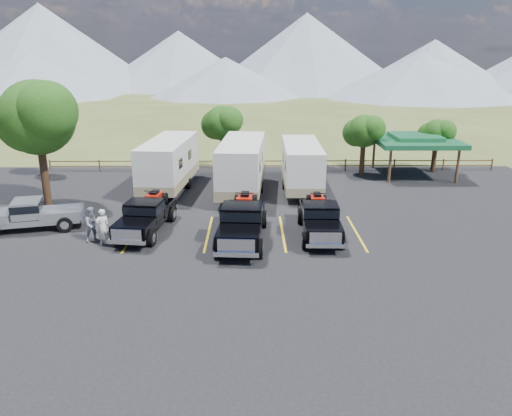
{
  "coord_description": "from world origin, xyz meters",
  "views": [
    {
      "loc": [
        0.32,
        -21.18,
        9.49
      ],
      "look_at": [
        0.56,
        3.58,
        1.6
      ],
      "focal_mm": 35.0,
      "sensor_mm": 36.0,
      "label": 1
    }
  ],
  "objects_px": {
    "trailer_left": "(169,164)",
    "trailer_center": "(242,167)",
    "tree_big_nw": "(36,118)",
    "person_b": "(93,224)",
    "pavilion": "(415,140)",
    "rig_right": "(320,217)",
    "pickup_silver": "(31,214)",
    "rig_center": "(242,221)",
    "rig_left": "(146,215)",
    "person_a": "(103,227)",
    "trailer_right": "(301,166)"
  },
  "relations": [
    {
      "from": "pavilion",
      "to": "trailer_center",
      "type": "distance_m",
      "value": 14.33
    },
    {
      "from": "rig_left",
      "to": "trailer_center",
      "type": "relative_size",
      "value": 0.58
    },
    {
      "from": "pavilion",
      "to": "rig_right",
      "type": "relative_size",
      "value": 1.04
    },
    {
      "from": "rig_left",
      "to": "trailer_center",
      "type": "height_order",
      "value": "trailer_center"
    },
    {
      "from": "person_a",
      "to": "rig_left",
      "type": "bearing_deg",
      "value": -168.41
    },
    {
      "from": "trailer_right",
      "to": "person_b",
      "type": "relative_size",
      "value": 5.17
    },
    {
      "from": "trailer_center",
      "to": "person_a",
      "type": "xyz_separation_m",
      "value": [
        -6.88,
        -9.21,
        -0.97
      ]
    },
    {
      "from": "person_a",
      "to": "trailer_right",
      "type": "bearing_deg",
      "value": -170.58
    },
    {
      "from": "rig_left",
      "to": "pickup_silver",
      "type": "bearing_deg",
      "value": -176.15
    },
    {
      "from": "pavilion",
      "to": "person_b",
      "type": "relative_size",
      "value": 3.38
    },
    {
      "from": "tree_big_nw",
      "to": "person_a",
      "type": "distance_m",
      "value": 9.59
    },
    {
      "from": "tree_big_nw",
      "to": "person_b",
      "type": "xyz_separation_m",
      "value": [
        4.74,
        -6.08,
        -4.64
      ]
    },
    {
      "from": "pickup_silver",
      "to": "person_a",
      "type": "distance_m",
      "value": 5.02
    },
    {
      "from": "rig_left",
      "to": "trailer_center",
      "type": "distance_m",
      "value": 9.02
    },
    {
      "from": "rig_right",
      "to": "trailer_right",
      "type": "xyz_separation_m",
      "value": [
        -0.14,
        8.73,
        0.78
      ]
    },
    {
      "from": "person_a",
      "to": "trailer_left",
      "type": "bearing_deg",
      "value": -132.61
    },
    {
      "from": "pavilion",
      "to": "rig_center",
      "type": "height_order",
      "value": "pavilion"
    },
    {
      "from": "rig_right",
      "to": "person_b",
      "type": "distance_m",
      "value": 11.78
    },
    {
      "from": "rig_right",
      "to": "trailer_center",
      "type": "bearing_deg",
      "value": 120.08
    },
    {
      "from": "rig_left",
      "to": "person_b",
      "type": "xyz_separation_m",
      "value": [
        -2.44,
        -1.41,
        -0.03
      ]
    },
    {
      "from": "rig_left",
      "to": "rig_right",
      "type": "xyz_separation_m",
      "value": [
        9.3,
        -0.53,
        -0.0
      ]
    },
    {
      "from": "rig_center",
      "to": "person_a",
      "type": "distance_m",
      "value": 7.06
    },
    {
      "from": "pickup_silver",
      "to": "rig_right",
      "type": "bearing_deg",
      "value": 72.43
    },
    {
      "from": "pavilion",
      "to": "trailer_right",
      "type": "bearing_deg",
      "value": -154.21
    },
    {
      "from": "rig_center",
      "to": "person_b",
      "type": "distance_m",
      "value": 7.66
    },
    {
      "from": "trailer_center",
      "to": "trailer_right",
      "type": "bearing_deg",
      "value": 15.07
    },
    {
      "from": "trailer_right",
      "to": "pickup_silver",
      "type": "relative_size",
      "value": 1.61
    },
    {
      "from": "person_b",
      "to": "tree_big_nw",
      "type": "bearing_deg",
      "value": 96.23
    },
    {
      "from": "trailer_left",
      "to": "trailer_center",
      "type": "distance_m",
      "value": 5.23
    },
    {
      "from": "tree_big_nw",
      "to": "pickup_silver",
      "type": "xyz_separation_m",
      "value": [
        0.83,
        -4.3,
        -4.68
      ]
    },
    {
      "from": "rig_right",
      "to": "trailer_right",
      "type": "height_order",
      "value": "trailer_right"
    },
    {
      "from": "trailer_left",
      "to": "rig_right",
      "type": "bearing_deg",
      "value": -39.0
    },
    {
      "from": "rig_left",
      "to": "trailer_left",
      "type": "xyz_separation_m",
      "value": [
        -0.05,
        8.58,
        0.89
      ]
    },
    {
      "from": "pickup_silver",
      "to": "rig_center",
      "type": "bearing_deg",
      "value": 67.3
    },
    {
      "from": "rig_center",
      "to": "trailer_center",
      "type": "height_order",
      "value": "trailer_center"
    },
    {
      "from": "rig_right",
      "to": "trailer_left",
      "type": "xyz_separation_m",
      "value": [
        -9.35,
        9.11,
        0.89
      ]
    },
    {
      "from": "pavilion",
      "to": "rig_right",
      "type": "distance_m",
      "value": 16.1
    },
    {
      "from": "rig_center",
      "to": "trailer_left",
      "type": "relative_size",
      "value": 0.66
    },
    {
      "from": "person_a",
      "to": "person_b",
      "type": "bearing_deg",
      "value": -65.17
    },
    {
      "from": "rig_center",
      "to": "trailer_left",
      "type": "height_order",
      "value": "trailer_left"
    },
    {
      "from": "tree_big_nw",
      "to": "pickup_silver",
      "type": "distance_m",
      "value": 6.41
    },
    {
      "from": "trailer_left",
      "to": "trailer_right",
      "type": "height_order",
      "value": "trailer_left"
    },
    {
      "from": "trailer_center",
      "to": "rig_right",
      "type": "bearing_deg",
      "value": -57.67
    },
    {
      "from": "trailer_left",
      "to": "trailer_center",
      "type": "bearing_deg",
      "value": -7.64
    },
    {
      "from": "person_b",
      "to": "rig_right",
      "type": "bearing_deg",
      "value": -27.45
    },
    {
      "from": "rig_center",
      "to": "rig_right",
      "type": "relative_size",
      "value": 1.13
    },
    {
      "from": "tree_big_nw",
      "to": "pickup_silver",
      "type": "height_order",
      "value": "tree_big_nw"
    },
    {
      "from": "tree_big_nw",
      "to": "trailer_center",
      "type": "height_order",
      "value": "tree_big_nw"
    },
    {
      "from": "rig_right",
      "to": "trailer_left",
      "type": "height_order",
      "value": "trailer_left"
    },
    {
      "from": "trailer_right",
      "to": "person_a",
      "type": "bearing_deg",
      "value": -136.67
    }
  ]
}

